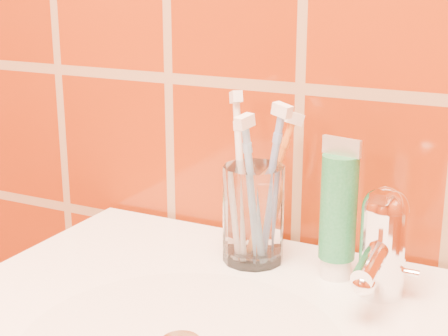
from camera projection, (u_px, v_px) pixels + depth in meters
The scene contains 7 objects.
glass_tumbler at pixel (253, 214), 0.79m from camera, with size 0.07×0.07×0.11m, color white.
toothpaste_tube at pixel (338, 213), 0.74m from camera, with size 0.04×0.04×0.16m.
faucet at pixel (382, 239), 0.70m from camera, with size 0.05×0.11×0.12m.
toothbrush_0 at pixel (252, 192), 0.77m from camera, with size 0.03×0.05×0.19m, color #7CADDD, non-canonical shape.
toothbrush_1 at pixel (270, 185), 0.78m from camera, with size 0.05×0.03×0.20m, color #7694D2, non-canonical shape.
toothbrush_2 at pixel (241, 177), 0.80m from camera, with size 0.06×0.06×0.20m, color white, non-canonical shape.
toothbrush_3 at pixel (271, 186), 0.80m from camera, with size 0.06×0.07×0.18m, color orange, non-canonical shape.
Camera 1 is at (0.28, 0.43, 1.18)m, focal length 55.00 mm.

